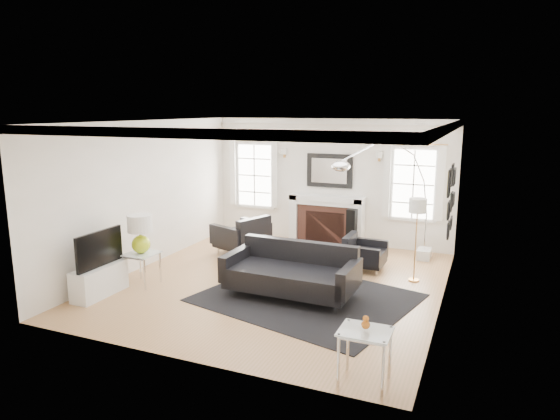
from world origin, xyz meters
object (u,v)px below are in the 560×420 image
at_px(sofa, 292,273).
at_px(arc_floor_lamp, 385,197).
at_px(armchair_right, 363,254).
at_px(armchair_left, 243,236).
at_px(gourd_lamp, 140,231).
at_px(coffee_table, 304,259).
at_px(fireplace, 326,220).

distance_m(sofa, arc_floor_lamp, 2.71).
bearing_deg(sofa, armchair_right, 67.51).
bearing_deg(armchair_left, sofa, -45.27).
distance_m(sofa, gourd_lamp, 2.70).
xyz_separation_m(armchair_right, coffee_table, (-0.83, -1.01, 0.09)).
bearing_deg(gourd_lamp, coffee_table, 27.64).
bearing_deg(armchair_right, armchair_left, 178.97).
bearing_deg(armchair_left, coffee_table, -31.40).
xyz_separation_m(sofa, arc_floor_lamp, (1.02, 2.31, 0.96)).
xyz_separation_m(sofa, armchair_right, (0.74, 1.80, -0.08)).
distance_m(fireplace, gourd_lamp, 4.37).
relative_size(armchair_right, arc_floor_lamp, 0.33).
bearing_deg(armchair_left, fireplace, 46.06).
relative_size(fireplace, armchair_right, 2.09).
relative_size(fireplace, sofa, 0.79).
distance_m(sofa, armchair_left, 2.59).
relative_size(sofa, coffee_table, 2.28).
xyz_separation_m(armchair_left, coffee_table, (1.74, -1.06, 0.01)).
height_order(armchair_right, gourd_lamp, gourd_lamp).
bearing_deg(gourd_lamp, armchair_right, 34.92).
xyz_separation_m(fireplace, sofa, (0.45, -3.27, -0.16)).
bearing_deg(sofa, armchair_left, 134.73).
relative_size(armchair_right, gourd_lamp, 1.20).
height_order(fireplace, coffee_table, fireplace).
bearing_deg(fireplace, armchair_left, -133.94).
relative_size(coffee_table, arc_floor_lamp, 0.38).
xyz_separation_m(armchair_left, armchair_right, (2.57, -0.05, -0.08)).
xyz_separation_m(coffee_table, gourd_lamp, (-2.50, -1.31, 0.56)).
bearing_deg(armchair_right, gourd_lamp, -145.08).
distance_m(gourd_lamp, arc_floor_lamp, 4.61).
bearing_deg(sofa, fireplace, 97.88).
relative_size(sofa, armchair_left, 1.74).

